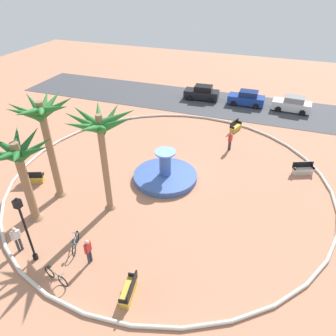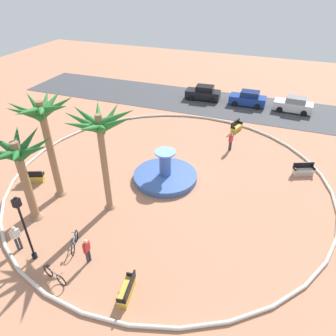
{
  "view_description": "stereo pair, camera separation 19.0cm",
  "coord_description": "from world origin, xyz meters",
  "px_view_note": "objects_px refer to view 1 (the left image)",
  "views": [
    {
      "loc": [
        6.5,
        -18.22,
        13.7
      ],
      "look_at": [
        -0.08,
        -0.03,
        1.0
      ],
      "focal_mm": 33.58,
      "sensor_mm": 36.0,
      "label": 1
    },
    {
      "loc": [
        6.68,
        -18.15,
        13.7
      ],
      "look_at": [
        -0.08,
        -0.03,
        1.0
      ],
      "focal_mm": 33.58,
      "sensor_mm": 36.0,
      "label": 2
    }
  ],
  "objects_px": {
    "person_cyclist_helmet": "(17,238)",
    "person_pedestrian_stroll": "(230,140)",
    "person_cyclist_photo": "(88,250)",
    "lamppost": "(25,225)",
    "parked_car_third": "(292,104)",
    "palm_tree_mid_plaza": "(100,132)",
    "bench_west": "(33,178)",
    "parked_car_second": "(246,98)",
    "parked_car_leftmost": "(202,93)",
    "bench_east": "(235,127)",
    "palm_tree_by_curb": "(19,160)",
    "bench_southeast": "(303,170)",
    "fountain": "(165,175)",
    "bicycle_by_lamppost": "(75,243)",
    "bench_north": "(129,291)",
    "bicycle_red_frame": "(56,276)",
    "palm_tree_near_fountain": "(44,122)"
  },
  "relations": [
    {
      "from": "person_cyclist_helmet",
      "to": "person_pedestrian_stroll",
      "type": "xyz_separation_m",
      "value": [
        8.99,
        15.38,
        -0.03
      ]
    },
    {
      "from": "person_cyclist_photo",
      "to": "person_pedestrian_stroll",
      "type": "distance_m",
      "value": 15.54
    },
    {
      "from": "lamppost",
      "to": "parked_car_third",
      "type": "distance_m",
      "value": 29.29
    },
    {
      "from": "palm_tree_mid_plaza",
      "to": "bench_west",
      "type": "xyz_separation_m",
      "value": [
        -6.72,
        0.62,
        -5.25
      ]
    },
    {
      "from": "parked_car_second",
      "to": "parked_car_leftmost",
      "type": "bearing_deg",
      "value": 179.72
    },
    {
      "from": "bench_east",
      "to": "parked_car_third",
      "type": "distance_m",
      "value": 8.44
    },
    {
      "from": "palm_tree_by_curb",
      "to": "bench_west",
      "type": "relative_size",
      "value": 3.44
    },
    {
      "from": "palm_tree_mid_plaza",
      "to": "bench_southeast",
      "type": "distance_m",
      "value": 15.68
    },
    {
      "from": "palm_tree_mid_plaza",
      "to": "parked_car_third",
      "type": "height_order",
      "value": "palm_tree_mid_plaza"
    },
    {
      "from": "fountain",
      "to": "person_cyclist_photo",
      "type": "distance_m",
      "value": 8.82
    },
    {
      "from": "parked_car_third",
      "to": "bicycle_by_lamppost",
      "type": "bearing_deg",
      "value": -113.57
    },
    {
      "from": "palm_tree_mid_plaza",
      "to": "bench_north",
      "type": "bearing_deg",
      "value": -53.53
    },
    {
      "from": "bicycle_red_frame",
      "to": "person_cyclist_photo",
      "type": "xyz_separation_m",
      "value": [
        0.93,
        1.67,
        0.53
      ]
    },
    {
      "from": "lamppost",
      "to": "person_pedestrian_stroll",
      "type": "distance_m",
      "value": 17.51
    },
    {
      "from": "fountain",
      "to": "lamppost",
      "type": "relative_size",
      "value": 1.11
    },
    {
      "from": "bench_north",
      "to": "person_cyclist_helmet",
      "type": "distance_m",
      "value": 7.13
    },
    {
      "from": "fountain",
      "to": "bench_east",
      "type": "bearing_deg",
      "value": 70.49
    },
    {
      "from": "bicycle_red_frame",
      "to": "bench_north",
      "type": "bearing_deg",
      "value": 7.4
    },
    {
      "from": "palm_tree_mid_plaza",
      "to": "bench_west",
      "type": "height_order",
      "value": "palm_tree_mid_plaza"
    },
    {
      "from": "palm_tree_mid_plaza",
      "to": "bicycle_red_frame",
      "type": "distance_m",
      "value": 8.01
    },
    {
      "from": "bicycle_by_lamppost",
      "to": "parked_car_third",
      "type": "bearing_deg",
      "value": 66.43
    },
    {
      "from": "palm_tree_mid_plaza",
      "to": "parked_car_third",
      "type": "distance_m",
      "value": 24.24
    },
    {
      "from": "parked_car_third",
      "to": "parked_car_leftmost",
      "type": "bearing_deg",
      "value": 179.36
    },
    {
      "from": "palm_tree_mid_plaza",
      "to": "bicycle_by_lamppost",
      "type": "bearing_deg",
      "value": -91.3
    },
    {
      "from": "bench_southeast",
      "to": "person_pedestrian_stroll",
      "type": "bearing_deg",
      "value": 163.5
    },
    {
      "from": "palm_tree_mid_plaza",
      "to": "bicycle_red_frame",
      "type": "relative_size",
      "value": 4.12
    },
    {
      "from": "person_cyclist_photo",
      "to": "parked_car_third",
      "type": "bearing_deg",
      "value": 69.41
    },
    {
      "from": "fountain",
      "to": "person_cyclist_photo",
      "type": "relative_size",
      "value": 2.92
    },
    {
      "from": "palm_tree_near_fountain",
      "to": "lamppost",
      "type": "xyz_separation_m",
      "value": [
        2.21,
        -5.3,
        -3.07
      ]
    },
    {
      "from": "parked_car_third",
      "to": "bench_east",
      "type": "bearing_deg",
      "value": -125.78
    },
    {
      "from": "bench_east",
      "to": "person_cyclist_helmet",
      "type": "relative_size",
      "value": 0.98
    },
    {
      "from": "bench_southeast",
      "to": "parked_car_leftmost",
      "type": "relative_size",
      "value": 0.41
    },
    {
      "from": "palm_tree_near_fountain",
      "to": "parked_car_leftmost",
      "type": "distance_m",
      "value": 22.25
    },
    {
      "from": "fountain",
      "to": "bicycle_by_lamppost",
      "type": "height_order",
      "value": "fountain"
    },
    {
      "from": "bench_east",
      "to": "bench_southeast",
      "type": "distance_m",
      "value": 8.41
    },
    {
      "from": "bench_southeast",
      "to": "parked_car_leftmost",
      "type": "bearing_deg",
      "value": 131.83
    },
    {
      "from": "bench_north",
      "to": "bicycle_red_frame",
      "type": "bearing_deg",
      "value": -172.6
    },
    {
      "from": "palm_tree_near_fountain",
      "to": "parked_car_second",
      "type": "bearing_deg",
      "value": 65.09
    },
    {
      "from": "parked_car_leftmost",
      "to": "bench_southeast",
      "type": "bearing_deg",
      "value": -48.17
    },
    {
      "from": "bicycle_red_frame",
      "to": "lamppost",
      "type": "bearing_deg",
      "value": 157.67
    },
    {
      "from": "palm_tree_near_fountain",
      "to": "bicycle_by_lamppost",
      "type": "xyz_separation_m",
      "value": [
        3.86,
        -3.86,
        -5.2
      ]
    },
    {
      "from": "parked_car_leftmost",
      "to": "person_pedestrian_stroll",
      "type": "bearing_deg",
      "value": -63.83
    },
    {
      "from": "palm_tree_mid_plaza",
      "to": "person_pedestrian_stroll",
      "type": "height_order",
      "value": "palm_tree_mid_plaza"
    },
    {
      "from": "palm_tree_near_fountain",
      "to": "palm_tree_mid_plaza",
      "type": "relative_size",
      "value": 1.03
    },
    {
      "from": "bench_north",
      "to": "person_cyclist_photo",
      "type": "bearing_deg",
      "value": 158.11
    },
    {
      "from": "palm_tree_by_curb",
      "to": "parked_car_third",
      "type": "height_order",
      "value": "palm_tree_by_curb"
    },
    {
      "from": "palm_tree_mid_plaza",
      "to": "person_pedestrian_stroll",
      "type": "xyz_separation_m",
      "value": [
        6.03,
        10.36,
        -4.66
      ]
    },
    {
      "from": "parked_car_second",
      "to": "parked_car_third",
      "type": "bearing_deg",
      "value": -1.02
    },
    {
      "from": "bench_north",
      "to": "parked_car_third",
      "type": "bearing_deg",
      "value": 75.96
    },
    {
      "from": "bench_east",
      "to": "parked_car_second",
      "type": "xyz_separation_m",
      "value": [
        0.02,
        6.92,
        0.43
      ]
    }
  ]
}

